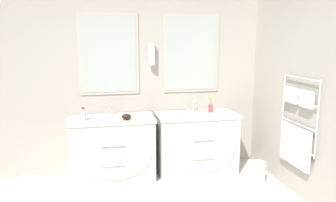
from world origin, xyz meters
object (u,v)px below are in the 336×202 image
Objects in this scene: flower_vase at (211,105)px; waste_bin at (258,172)px; vanity_left at (113,148)px; amenity_bowl at (126,117)px; toiletry_bottle at (83,114)px; vanity_right at (197,143)px.

flower_vase is 0.84× the size of waste_bin.
amenity_bowl is (0.18, -0.10, 0.43)m from vanity_left.
toiletry_bottle is at bearing -170.74° from vanity_left.
flower_vase reaches higher than toiletry_bottle.
vanity_left is 6.48× the size of toiletry_bottle.
flower_vase reaches higher than vanity_right.
vanity_right is (1.12, 0.00, 0.00)m from vanity_left.
waste_bin is at bearing -11.33° from toiletry_bottle.
toiletry_bottle is 1.68m from flower_vase.
vanity_left is 1.87m from waste_bin.
waste_bin is at bearing -35.87° from vanity_right.
toiletry_bottle is at bearing 168.67° from waste_bin.
toiletry_bottle is 0.61× the size of waste_bin.
amenity_bowl reaches higher than vanity_right.
flower_vase reaches higher than waste_bin.
flower_vase is (1.33, 0.09, 0.49)m from vanity_left.
amenity_bowl is (0.52, -0.04, -0.04)m from toiletry_bottle.
vanity_right is 0.55m from flower_vase.
toiletry_bottle is at bearing -175.08° from flower_vase.
toiletry_bottle reaches higher than waste_bin.
vanity_left is 1.12m from vanity_right.
vanity_left is 1.43m from flower_vase.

